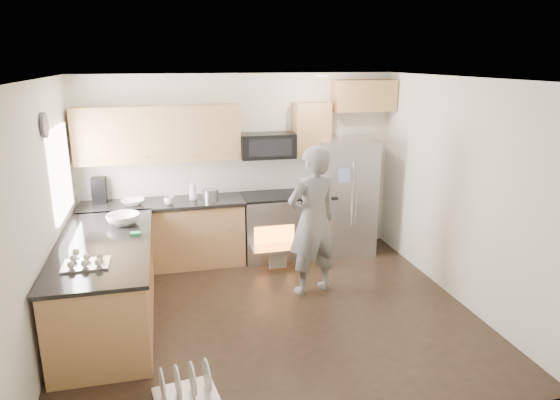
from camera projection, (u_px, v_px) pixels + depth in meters
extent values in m
plane|color=black|center=(271.00, 314.00, 5.66)|extent=(4.50, 4.50, 0.00)
cube|color=silver|center=(241.00, 166.00, 7.18)|extent=(4.50, 0.04, 2.60)
cube|color=silver|center=(333.00, 284.00, 3.43)|extent=(4.50, 0.04, 2.60)
cube|color=silver|center=(43.00, 219.00, 4.80)|extent=(0.04, 4.00, 2.60)
cube|color=silver|center=(459.00, 192.00, 5.81)|extent=(0.04, 4.00, 2.60)
cube|color=white|center=(270.00, 79.00, 4.95)|extent=(4.50, 4.00, 0.04)
cube|color=white|center=(60.00, 172.00, 5.67)|extent=(0.04, 1.00, 1.00)
cylinder|color=beige|center=(322.00, 76.00, 6.18)|extent=(0.14, 0.14, 0.02)
cylinder|color=#474754|center=(44.00, 125.00, 5.00)|extent=(0.03, 0.26, 0.26)
cube|color=#B77749|center=(165.00, 236.00, 6.88)|extent=(2.15, 0.60, 0.87)
cube|color=black|center=(163.00, 203.00, 6.74)|extent=(2.19, 0.64, 0.04)
cube|color=#B77749|center=(312.00, 224.00, 7.36)|extent=(0.50, 0.60, 0.87)
cube|color=black|center=(313.00, 194.00, 7.22)|extent=(0.54, 0.64, 0.04)
cube|color=#B77749|center=(159.00, 134.00, 6.63)|extent=(2.16, 0.33, 0.74)
cube|color=#B77749|center=(311.00, 129.00, 7.10)|extent=(0.50, 0.33, 0.74)
cube|color=#B77749|center=(364.00, 96.00, 7.15)|extent=(0.90, 0.33, 0.44)
imported|color=white|center=(133.00, 202.00, 6.61)|extent=(0.30, 0.30, 0.07)
imported|color=silver|center=(193.00, 190.00, 6.80)|extent=(0.11, 0.11, 0.28)
imported|color=silver|center=(169.00, 201.00, 6.62)|extent=(0.13, 0.13, 0.10)
cylinder|color=#B7B7BC|center=(211.00, 195.00, 6.82)|extent=(0.22, 0.22, 0.15)
cube|color=black|center=(99.00, 190.00, 6.70)|extent=(0.18, 0.22, 0.33)
cylinder|color=#B7B7BC|center=(305.00, 191.00, 7.12)|extent=(0.10, 0.10, 0.08)
cube|color=#B77749|center=(108.00, 285.00, 5.38)|extent=(0.90, 2.30, 0.87)
cube|color=black|center=(104.00, 244.00, 5.25)|extent=(0.96, 2.36, 0.04)
imported|color=white|center=(123.00, 219.00, 5.83)|extent=(0.38, 0.38, 0.12)
cube|color=#33B55F|center=(135.00, 234.00, 5.47)|extent=(0.10, 0.07, 0.03)
cube|color=#B7B7BC|center=(86.00, 261.00, 4.66)|extent=(0.42, 0.32, 0.09)
cube|color=#B7B7BC|center=(270.00, 227.00, 7.19)|extent=(0.76, 0.62, 0.90)
cube|color=black|center=(269.00, 196.00, 7.06)|extent=(0.76, 0.60, 0.03)
cube|color=orange|center=(274.00, 238.00, 6.91)|extent=(0.56, 0.02, 0.34)
cube|color=#B7B7BC|center=(277.00, 248.00, 6.77)|extent=(0.70, 0.34, 0.03)
cube|color=beige|center=(278.00, 258.00, 6.76)|extent=(0.24, 0.03, 0.28)
cube|color=black|center=(267.00, 145.00, 6.98)|extent=(0.76, 0.40, 0.34)
cube|color=#B7B7BC|center=(346.00, 196.00, 7.33)|extent=(0.93, 0.78, 1.69)
cylinder|color=#B7B7BC|center=(353.00, 194.00, 6.98)|extent=(0.02, 0.02, 0.92)
cylinder|color=#B7B7BC|center=(356.00, 194.00, 6.99)|extent=(0.02, 0.02, 0.92)
cube|color=pink|center=(366.00, 205.00, 7.08)|extent=(0.22, 0.04, 0.28)
cube|color=#8C97E0|center=(344.00, 175.00, 6.88)|extent=(0.16, 0.03, 0.20)
imported|color=gray|center=(313.00, 221.00, 5.97)|extent=(0.76, 0.60, 1.84)
cube|color=#B7B7BC|center=(186.00, 397.00, 4.25)|extent=(0.58, 0.49, 0.03)
cylinder|color=silver|center=(162.00, 386.00, 4.14)|extent=(0.06, 0.29, 0.29)
cylinder|color=silver|center=(178.00, 382.00, 4.18)|extent=(0.06, 0.29, 0.29)
cylinder|color=silver|center=(192.00, 379.00, 4.23)|extent=(0.06, 0.29, 0.29)
cylinder|color=silver|center=(207.00, 375.00, 4.27)|extent=(0.06, 0.29, 0.29)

